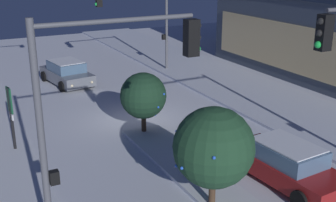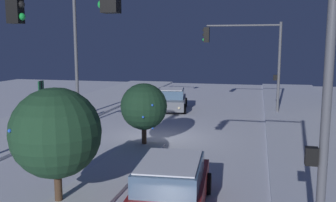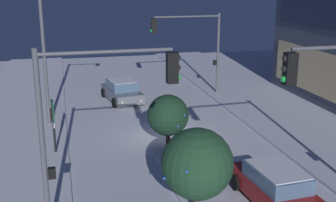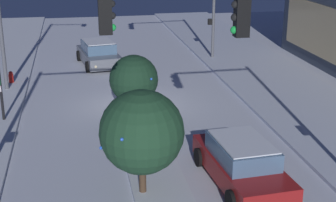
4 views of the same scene
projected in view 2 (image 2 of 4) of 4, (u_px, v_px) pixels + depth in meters
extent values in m
plane|color=silver|center=(159.00, 138.00, 18.64)|extent=(52.00, 52.00, 0.00)
cube|color=silver|center=(20.00, 129.00, 20.41)|extent=(52.00, 5.20, 0.14)
cube|color=silver|center=(327.00, 147.00, 16.85)|extent=(52.00, 5.20, 0.14)
cube|color=silver|center=(110.00, 176.00, 13.14)|extent=(9.00, 1.80, 0.14)
cube|color=slate|center=(171.00, 102.00, 26.56)|extent=(4.57, 2.56, 0.66)
cube|color=slate|center=(171.00, 94.00, 26.47)|extent=(2.58, 2.06, 0.60)
cube|color=white|center=(171.00, 89.00, 26.42)|extent=(2.39, 1.92, 0.04)
sphere|color=#F9E5B2|center=(179.00, 108.00, 24.37)|extent=(0.16, 0.16, 0.16)
sphere|color=#F9E5B2|center=(159.00, 108.00, 24.47)|extent=(0.16, 0.16, 0.16)
cylinder|color=black|center=(184.00, 109.00, 25.12)|extent=(0.69, 0.32, 0.66)
cylinder|color=black|center=(156.00, 108.00, 25.26)|extent=(0.69, 0.32, 0.66)
cylinder|color=black|center=(186.00, 102.00, 27.93)|extent=(0.69, 0.32, 0.66)
cylinder|color=black|center=(160.00, 102.00, 28.07)|extent=(0.69, 0.32, 0.66)
cube|color=maroon|center=(170.00, 195.00, 10.32)|extent=(4.76, 2.16, 0.66)
cube|color=slate|center=(170.00, 173.00, 10.23)|extent=(2.62, 1.82, 0.60)
cube|color=white|center=(170.00, 161.00, 10.18)|extent=(2.42, 1.70, 0.04)
sphere|color=#F9E5B2|center=(163.00, 167.00, 12.71)|extent=(0.16, 0.16, 0.16)
sphere|color=#F9E5B2|center=(200.00, 169.00, 12.51)|extent=(0.16, 0.16, 0.16)
cylinder|color=black|center=(149.00, 180.00, 11.99)|extent=(0.67, 0.27, 0.66)
cylinder|color=black|center=(207.00, 184.00, 11.70)|extent=(0.67, 0.27, 0.66)
cylinder|color=#565960|center=(279.00, 69.00, 24.67)|extent=(0.18, 0.18, 5.98)
cylinder|color=#565960|center=(243.00, 25.00, 24.80)|extent=(0.12, 4.77, 0.12)
cube|color=black|center=(207.00, 35.00, 25.43)|extent=(0.32, 0.36, 1.00)
sphere|color=black|center=(204.00, 30.00, 25.43)|extent=(0.20, 0.20, 0.20)
sphere|color=black|center=(204.00, 35.00, 25.48)|extent=(0.20, 0.20, 0.20)
sphere|color=green|center=(204.00, 40.00, 25.53)|extent=(0.20, 0.20, 0.20)
cube|color=black|center=(275.00, 78.00, 24.81)|extent=(0.20, 0.24, 0.36)
cube|color=black|center=(15.00, 5.00, 10.18)|extent=(0.32, 0.36, 1.00)
sphere|color=black|center=(21.00, 4.00, 10.13)|extent=(0.20, 0.20, 0.20)
sphere|color=green|center=(22.00, 17.00, 10.18)|extent=(0.20, 0.20, 0.20)
cylinder|color=#565960|center=(326.00, 113.00, 7.32)|extent=(0.18, 0.18, 6.55)
sphere|color=green|center=(102.00, 5.00, 8.05)|extent=(0.20, 0.20, 0.20)
cube|color=black|center=(311.00, 156.00, 7.50)|extent=(0.20, 0.24, 0.36)
cylinder|color=#565960|center=(76.00, 53.00, 22.95)|extent=(0.20, 0.20, 8.05)
cylinder|color=red|center=(88.00, 111.00, 24.55)|extent=(0.26, 0.26, 0.57)
sphere|color=red|center=(87.00, 106.00, 24.49)|extent=(0.22, 0.22, 0.22)
cylinder|color=red|center=(89.00, 110.00, 24.72)|extent=(0.12, 0.10, 0.10)
cylinder|color=red|center=(86.00, 111.00, 24.37)|extent=(0.12, 0.10, 0.10)
cylinder|color=black|center=(42.00, 109.00, 18.90)|extent=(0.12, 0.12, 2.78)
cube|color=#144C2D|center=(41.00, 91.00, 18.77)|extent=(0.55, 0.13, 1.04)
cube|color=white|center=(42.00, 105.00, 18.88)|extent=(0.44, 0.11, 0.24)
cylinder|color=#473323|center=(144.00, 136.00, 17.06)|extent=(0.22, 0.22, 0.95)
sphere|color=#193823|center=(144.00, 106.00, 16.85)|extent=(2.08, 2.08, 2.08)
sphere|color=blue|center=(153.00, 128.00, 16.65)|extent=(0.10, 0.10, 0.10)
sphere|color=blue|center=(154.00, 112.00, 17.77)|extent=(0.10, 0.10, 0.10)
sphere|color=blue|center=(152.00, 105.00, 15.89)|extent=(0.10, 0.10, 0.10)
sphere|color=blue|center=(143.00, 117.00, 15.90)|extent=(0.10, 0.10, 0.10)
sphere|color=blue|center=(140.00, 111.00, 17.85)|extent=(0.10, 0.10, 0.10)
cylinder|color=#473323|center=(58.00, 187.00, 10.87)|extent=(0.22, 0.22, 1.04)
sphere|color=#1E4228|center=(56.00, 133.00, 10.63)|extent=(2.57, 2.57, 2.57)
sphere|color=blue|center=(10.00, 131.00, 9.73)|extent=(0.10, 0.10, 0.10)
sphere|color=blue|center=(65.00, 122.00, 11.90)|extent=(0.10, 0.10, 0.10)
sphere|color=blue|center=(50.00, 114.00, 11.72)|extent=(0.10, 0.10, 0.10)
sphere|color=blue|center=(26.00, 145.00, 11.23)|extent=(0.10, 0.10, 0.10)
sphere|color=blue|center=(80.00, 158.00, 11.49)|extent=(0.10, 0.10, 0.10)
sphere|color=blue|center=(77.00, 113.00, 11.77)|extent=(0.10, 0.10, 0.10)
sphere|color=blue|center=(13.00, 143.00, 10.77)|extent=(0.10, 0.10, 0.10)
sphere|color=blue|center=(48.00, 164.00, 11.33)|extent=(0.10, 0.10, 0.10)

